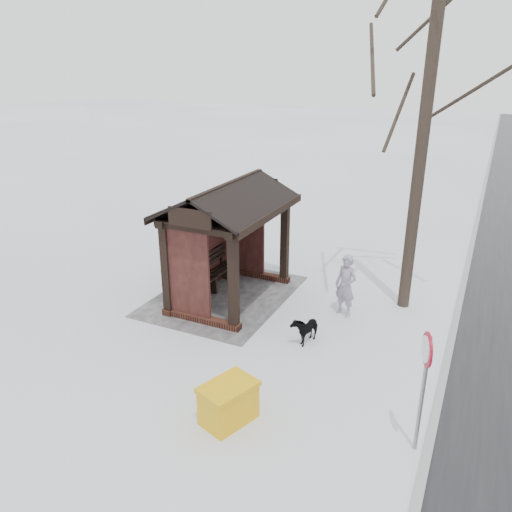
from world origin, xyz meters
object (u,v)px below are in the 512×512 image
at_px(bus_shelter, 224,218).
at_px(pedestrian, 346,286).
at_px(dog, 305,328).
at_px(grit_bin, 228,403).
at_px(tree_near, 434,44).
at_px(road_sign, 425,367).

height_order(bus_shelter, pedestrian, bus_shelter).
height_order(dog, grit_bin, grit_bin).
height_order(pedestrian, dog, pedestrian).
height_order(bus_shelter, dog, bus_shelter).
distance_m(bus_shelter, tree_near, 6.10).
bearing_deg(bus_shelter, pedestrian, 96.41).
xyz_separation_m(tree_near, road_sign, (5.12, 1.08, -4.62)).
bearing_deg(dog, grit_bin, -83.51).
relative_size(dog, road_sign, 0.37).
bearing_deg(tree_near, pedestrian, -46.90).
bearing_deg(bus_shelter, dog, 65.21).
relative_size(bus_shelter, dog, 4.69).
xyz_separation_m(tree_near, dog, (2.75, -1.65, -5.83)).
distance_m(tree_near, road_sign, 6.99).
relative_size(dog, grit_bin, 0.69).
bearing_deg(road_sign, grit_bin, -97.08).
height_order(bus_shelter, tree_near, tree_near).
bearing_deg(tree_near, bus_shelter, -71.01).
relative_size(bus_shelter, pedestrian, 2.32).
relative_size(pedestrian, grit_bin, 1.39).
bearing_deg(dog, road_sign, -29.57).
xyz_separation_m(bus_shelter, grit_bin, (4.32, 2.44, -1.79)).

